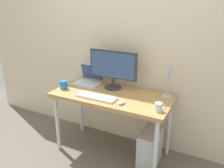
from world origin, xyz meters
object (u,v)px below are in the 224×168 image
object	(u,v)px
monitor	(113,67)
mouse	(121,102)
laptop	(89,79)
coffee_mug	(64,85)
computer_tower	(150,149)
desk_lamp	(169,72)
keyboard	(96,97)
desk	(112,100)
glass_cup	(159,107)

from	to	relation	value
monitor	mouse	world-z (taller)	monitor
monitor	laptop	distance (m)	0.39
coffee_mug	computer_tower	bearing A→B (deg)	4.24
desk_lamp	keyboard	bearing A→B (deg)	-152.56
keyboard	mouse	world-z (taller)	mouse
monitor	desk_lamp	world-z (taller)	monitor
computer_tower	mouse	bearing A→B (deg)	-151.98
keyboard	monitor	bearing A→B (deg)	86.05
monitor	desk_lamp	xyz separation A→B (m)	(0.63, 0.00, 0.03)
coffee_mug	computer_tower	world-z (taller)	coffee_mug
desk	computer_tower	world-z (taller)	desk
coffee_mug	keyboard	bearing A→B (deg)	-6.88
monitor	glass_cup	xyz separation A→B (m)	(0.65, -0.34, -0.21)
desk	coffee_mug	xyz separation A→B (m)	(-0.57, -0.11, 0.12)
monitor	laptop	bearing A→B (deg)	176.85
desk_lamp	glass_cup	bearing A→B (deg)	-87.31
computer_tower	coffee_mug	bearing A→B (deg)	-175.76
laptop	coffee_mug	xyz separation A→B (m)	(-0.16, -0.30, -0.01)
desk	mouse	bearing A→B (deg)	-42.15
desk	mouse	size ratio (longest dim) A/B	14.52
laptop	coffee_mug	world-z (taller)	laptop
monitor	laptop	size ratio (longest dim) A/B	1.81
monitor	keyboard	world-z (taller)	monitor
monitor	keyboard	xyz separation A→B (m)	(-0.02, -0.34, -0.24)
monitor	coffee_mug	size ratio (longest dim) A/B	4.85
desk_lamp	coffee_mug	bearing A→B (deg)	-165.80
monitor	mouse	size ratio (longest dim) A/B	6.43
monitor	coffee_mug	bearing A→B (deg)	-149.95
desk_lamp	computer_tower	size ratio (longest dim) A/B	0.97
computer_tower	keyboard	bearing A→B (deg)	-166.93
laptop	desk_lamp	world-z (taller)	desk_lamp
desk	glass_cup	world-z (taller)	glass_cup
monitor	mouse	distance (m)	0.51
laptop	computer_tower	distance (m)	1.09
coffee_mug	desk	bearing A→B (deg)	10.92
desk	monitor	xyz separation A→B (m)	(-0.08, 0.17, 0.33)
glass_cup	monitor	bearing A→B (deg)	152.38
coffee_mug	desk_lamp	bearing A→B (deg)	14.20
desk_lamp	computer_tower	bearing A→B (deg)	-111.15
desk	desk_lamp	bearing A→B (deg)	17.48
desk	monitor	bearing A→B (deg)	114.34
laptop	mouse	world-z (taller)	laptop
laptop	keyboard	bearing A→B (deg)	-49.02
mouse	glass_cup	distance (m)	0.37
monitor	computer_tower	bearing A→B (deg)	-20.50
desk	keyboard	size ratio (longest dim) A/B	2.97
desk	coffee_mug	world-z (taller)	coffee_mug
desk	mouse	world-z (taller)	mouse
monitor	glass_cup	world-z (taller)	monitor
coffee_mug	computer_tower	size ratio (longest dim) A/B	0.28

